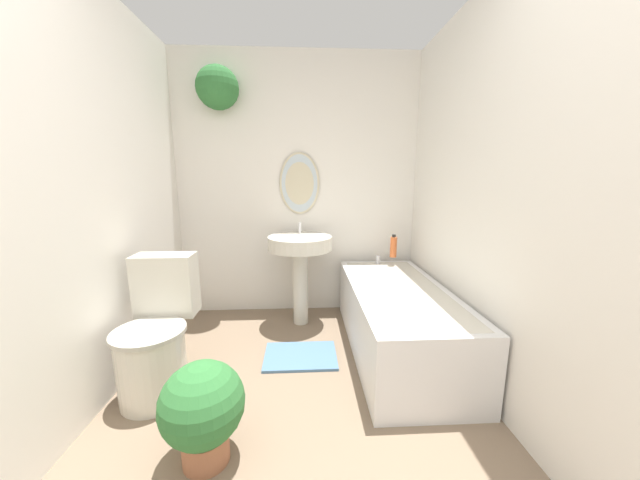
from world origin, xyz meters
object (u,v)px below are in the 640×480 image
object	(u,v)px
bathtub	(398,317)
pedestal_sink	(300,254)
shampoo_bottle	(393,247)
potted_plant	(203,408)
toilet	(157,338)

from	to	relation	value
bathtub	pedestal_sink	bearing A→B (deg)	145.29
pedestal_sink	shampoo_bottle	world-z (taller)	pedestal_sink
potted_plant	toilet	bearing A→B (deg)	128.50
bathtub	shampoo_bottle	xyz separation A→B (m)	(0.12, 0.61, 0.41)
potted_plant	pedestal_sink	bearing A→B (deg)	73.26
toilet	potted_plant	xyz separation A→B (m)	(0.43, -0.54, -0.07)
pedestal_sink	potted_plant	bearing A→B (deg)	-106.74
pedestal_sink	potted_plant	world-z (taller)	pedestal_sink
potted_plant	shampoo_bottle	bearing A→B (deg)	50.05
toilet	shampoo_bottle	xyz separation A→B (m)	(1.71, 0.99, 0.33)
toilet	pedestal_sink	bearing A→B (deg)	45.96
shampoo_bottle	toilet	bearing A→B (deg)	-149.93
bathtub	potted_plant	world-z (taller)	bathtub
bathtub	potted_plant	distance (m)	1.48
toilet	bathtub	bearing A→B (deg)	13.54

